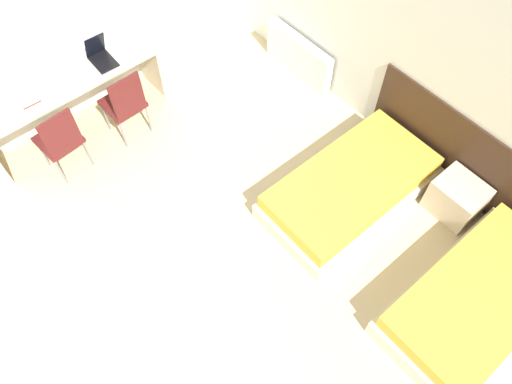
{
  "coord_description": "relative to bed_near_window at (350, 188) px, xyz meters",
  "views": [
    {
      "loc": [
        1.97,
        0.67,
        4.57
      ],
      "look_at": [
        0.0,
        2.35,
        0.55
      ],
      "focal_mm": 35.0,
      "sensor_mm": 36.0,
      "label": 1
    }
  ],
  "objects": [
    {
      "name": "bed_near_window",
      "position": [
        0.0,
        0.0,
        0.0
      ],
      "size": [
        0.99,
        1.87,
        0.39
      ],
      "color": "beige",
      "rests_on": "ground_plane"
    },
    {
      "name": "chair_near_notebook",
      "position": [
        -2.26,
        -2.06,
        0.34
      ],
      "size": [
        0.44,
        0.44,
        0.95
      ],
      "rotation": [
        0.0,
        0.0,
        0.09
      ],
      "color": "#511919",
      "rests_on": "ground_plane"
    },
    {
      "name": "wall_back",
      "position": [
        -0.43,
        1.01,
        1.16
      ],
      "size": [
        6.17,
        0.05,
        2.7
      ],
      "color": "silver",
      "rests_on": "ground_plane"
    },
    {
      "name": "chair_near_laptop",
      "position": [
        -2.26,
        -1.27,
        0.34
      ],
      "size": [
        0.42,
        0.42,
        0.95
      ],
      "rotation": [
        0.0,
        0.0,
        0.03
      ],
      "color": "#511919",
      "rests_on": "ground_plane"
    },
    {
      "name": "ground_plane",
      "position": [
        -0.43,
        -3.29,
        -0.19
      ],
      "size": [
        20.0,
        20.0,
        0.0
      ],
      "primitive_type": "plane",
      "color": "beige"
    },
    {
      "name": "radiator",
      "position": [
        -1.75,
        0.89,
        0.08
      ],
      "size": [
        1.04,
        0.12,
        0.54
      ],
      "color": "silver",
      "rests_on": "ground_plane"
    },
    {
      "name": "nightstand",
      "position": [
        0.8,
        0.73,
        0.03
      ],
      "size": [
        0.5,
        0.42,
        0.43
      ],
      "color": "beige",
      "rests_on": "ground_plane"
    },
    {
      "name": "bed_near_door",
      "position": [
        1.61,
        0.0,
        0.0
      ],
      "size": [
        0.99,
        1.87,
        0.39
      ],
      "color": "beige",
      "rests_on": "ground_plane"
    },
    {
      "name": "laptop",
      "position": [
        -2.73,
        -1.2,
        0.63
      ],
      "size": [
        0.33,
        0.24,
        0.32
      ],
      "rotation": [
        0.0,
        0.0,
        -0.03
      ],
      "color": "black",
      "rests_on": "desk"
    },
    {
      "name": "open_notebook",
      "position": [
        -2.75,
        -2.08,
        0.57
      ],
      "size": [
        0.27,
        0.2,
        0.02
      ],
      "rotation": [
        0.0,
        0.0,
        -0.03
      ],
      "color": "#B21E1E",
      "rests_on": "desk"
    },
    {
      "name": "headboard_panel",
      "position": [
        0.8,
        0.97,
        0.29
      ],
      "size": [
        2.7,
        0.03,
        0.95
      ],
      "color": "#382316",
      "rests_on": "ground_plane"
    },
    {
      "name": "desk",
      "position": [
        -2.74,
        -1.67,
        0.4
      ],
      "size": [
        0.55,
        2.07,
        0.75
      ],
      "color": "beige",
      "rests_on": "ground_plane"
    }
  ]
}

